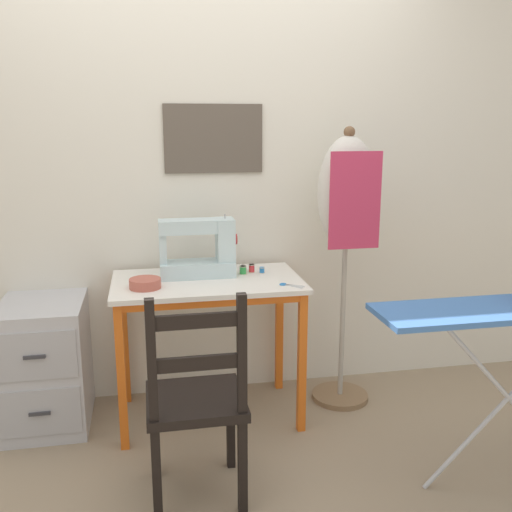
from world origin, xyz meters
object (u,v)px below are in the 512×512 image
thread_spool_far_edge (262,270)px  filing_cabinet (46,364)px  fabric_bowl (145,283)px  dress_form (347,208)px  thread_spool_mid_table (252,268)px  wooden_chair (196,402)px  sewing_machine (202,250)px  thread_spool_near_machine (243,270)px  scissors (288,285)px

thread_spool_far_edge → filing_cabinet: thread_spool_far_edge is taller
thread_spool_far_edge → filing_cabinet: (-1.14, 0.01, -0.45)m
fabric_bowl → filing_cabinet: fabric_bowl is taller
fabric_bowl → dress_form: bearing=7.3°
thread_spool_mid_table → dress_form: dress_form is taller
fabric_bowl → wooden_chair: bearing=-72.5°
sewing_machine → thread_spool_near_machine: bearing=-1.1°
thread_spool_mid_table → thread_spool_far_edge: (0.05, -0.03, -0.01)m
fabric_bowl → scissors: size_ratio=1.34×
scissors → wooden_chair: (-0.51, -0.50, -0.33)m
sewing_machine → thread_spool_far_edge: 0.34m
filing_cabinet → thread_spool_near_machine: bearing=-0.5°
thread_spool_mid_table → thread_spool_far_edge: thread_spool_mid_table is taller
sewing_machine → filing_cabinet: (-0.82, 0.00, -0.57)m
scissors → dress_form: (0.38, 0.23, 0.34)m
thread_spool_far_edge → filing_cabinet: size_ratio=0.05×
fabric_bowl → thread_spool_near_machine: size_ratio=3.45×
thread_spool_near_machine → thread_spool_far_edge: thread_spool_near_machine is taller
scissors → thread_spool_near_machine: (-0.18, 0.26, 0.02)m
scissors → thread_spool_near_machine: thread_spool_near_machine is taller
fabric_bowl → thread_spool_far_edge: bearing=15.6°
thread_spool_mid_table → scissors: bearing=-65.8°
thread_spool_mid_table → dress_form: bearing=-6.8°
sewing_machine → scissors: bearing=-33.4°
wooden_chair → filing_cabinet: wooden_chair is taller
sewing_machine → dress_form: dress_form is taller
filing_cabinet → dress_form: size_ratio=0.43×
sewing_machine → scissors: 0.50m
wooden_chair → dress_form: 1.33m
scissors → wooden_chair: 0.79m
thread_spool_near_machine → sewing_machine: bearing=178.9°
dress_form → wooden_chair: bearing=-140.6°
thread_spool_far_edge → thread_spool_near_machine: bearing=-178.3°
scissors → thread_spool_mid_table: 0.32m
filing_cabinet → thread_spool_far_edge: bearing=-0.3°
filing_cabinet → scissors: bearing=-12.4°
fabric_bowl → dress_form: (1.07, 0.14, 0.32)m
scissors → thread_spool_mid_table: bearing=114.2°
scissors → thread_spool_far_edge: 0.27m
thread_spool_near_machine → dress_form: 0.65m
sewing_machine → fabric_bowl: bearing=-149.7°
thread_spool_mid_table → filing_cabinet: (-1.09, -0.02, -0.45)m
scissors → thread_spool_far_edge: bearing=106.6°
thread_spool_far_edge → wooden_chair: bearing=-119.5°
wooden_chair → thread_spool_near_machine: bearing=66.6°
sewing_machine → wooden_chair: sewing_machine is taller
sewing_machine → dress_form: bearing=-2.6°
thread_spool_near_machine → filing_cabinet: bearing=179.5°
thread_spool_mid_table → filing_cabinet: size_ratio=0.07×
sewing_machine → dress_form: 0.80m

